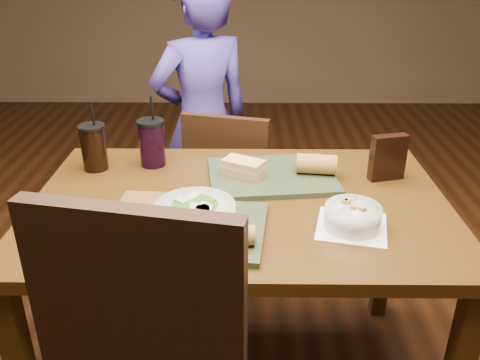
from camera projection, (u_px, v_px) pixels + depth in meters
name	position (u px, v px, depth m)	size (l,w,h in m)	color
dining_table	(240.00, 225.00, 1.63)	(1.30, 0.85, 0.75)	#432A0D
chair_far	(227.00, 190.00, 2.27)	(0.45, 0.45, 0.85)	black
diner	(203.00, 123.00, 2.46)	(0.50, 0.33, 1.36)	#3F328B
tray_near	(189.00, 228.00, 1.42)	(0.42, 0.32, 0.02)	#2C3921
tray_far	(272.00, 176.00, 1.73)	(0.42, 0.32, 0.02)	#2C3921
salad_bowl	(195.00, 213.00, 1.40)	(0.22, 0.22, 0.07)	silver
soup_bowl	(353.00, 216.00, 1.43)	(0.23, 0.23, 0.08)	white
sandwich_near	(143.00, 206.00, 1.46)	(0.12, 0.09, 0.06)	#593819
sandwich_far	(244.00, 167.00, 1.71)	(0.15, 0.13, 0.05)	tan
baguette_near	(234.00, 236.00, 1.32)	(0.05, 0.05, 0.11)	#AD7533
baguette_far	(317.00, 164.00, 1.72)	(0.07, 0.07, 0.13)	#AD7533
cup_cola	(94.00, 147.00, 1.77)	(0.09, 0.09, 0.25)	black
cup_berry	(152.00, 143.00, 1.80)	(0.10, 0.10, 0.26)	black
chip_bag	(388.00, 158.00, 1.70)	(0.12, 0.04, 0.16)	black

